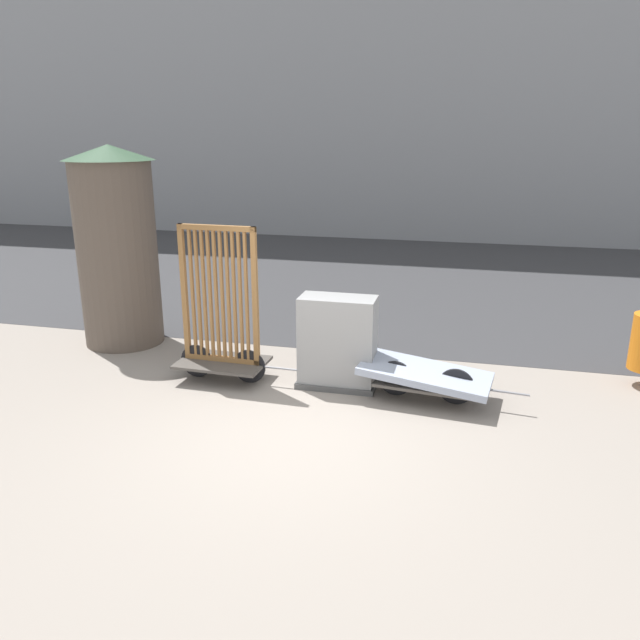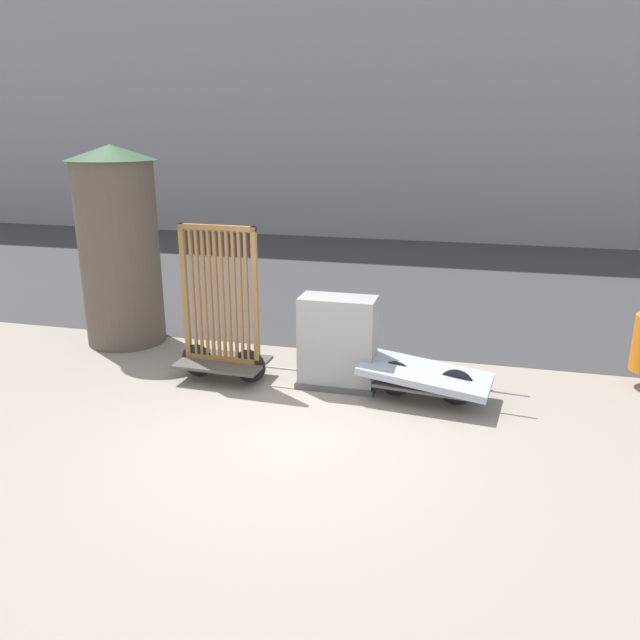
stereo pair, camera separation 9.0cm
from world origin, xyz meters
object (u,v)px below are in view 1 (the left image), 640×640
bike_cart_with_bedframe (221,328)px  bike_cart_with_mattress (426,376)px  utility_cabinet (338,345)px  advertising_column (117,246)px

bike_cart_with_bedframe → bike_cart_with_mattress: size_ratio=1.01×
utility_cabinet → advertising_column: size_ratio=0.40×
bike_cart_with_mattress → utility_cabinet: bearing=179.0°
bike_cart_with_mattress → bike_cart_with_bedframe: bearing=-172.9°
advertising_column → bike_cart_with_bedframe: bearing=-27.7°
bike_cart_with_bedframe → advertising_column: (-2.25, 1.18, 0.86)m
bike_cart_with_mattress → utility_cabinet: (-1.23, 0.17, 0.27)m
utility_cabinet → advertising_column: (-3.88, 1.01, 1.04)m
bike_cart_with_mattress → advertising_column: advertising_column is taller
bike_cart_with_mattress → advertising_column: bearing=174.1°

